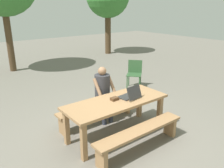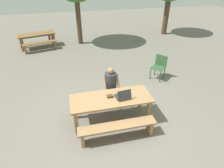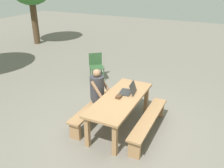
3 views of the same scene
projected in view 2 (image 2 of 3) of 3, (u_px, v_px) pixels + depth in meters
ground_plane at (111, 120)px, 5.25m from camera, size 30.00×30.00×0.00m
picnic_table_front at (111, 101)px, 4.92m from camera, size 2.07×0.81×0.74m
bench_near at (117, 128)px, 4.53m from camera, size 1.88×0.30×0.43m
bench_far at (106, 96)px, 5.64m from camera, size 1.88×0.30×0.43m
laptop at (123, 96)px, 4.83m from camera, size 0.39×0.39×0.27m
small_pouch at (110, 96)px, 4.87m from camera, size 0.14×0.11×0.06m
person_seated at (111, 85)px, 5.43m from camera, size 0.44×0.42×1.25m
plastic_chair at (159, 66)px, 7.00m from camera, size 0.62×0.62×0.86m
picnic_table_mid at (37, 36)px, 9.68m from camera, size 1.90×1.10×0.70m
bench_mid_south at (40, 45)px, 9.36m from camera, size 1.63×0.69×0.42m
bench_mid_north at (36, 38)px, 10.28m from camera, size 1.63×0.69×0.42m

